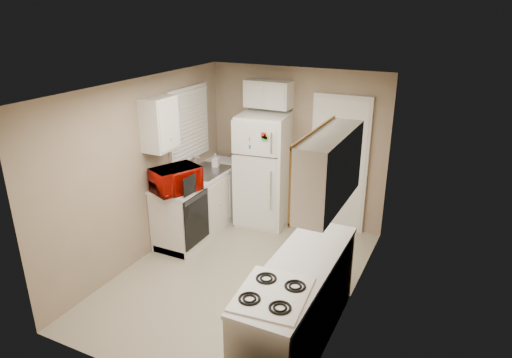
% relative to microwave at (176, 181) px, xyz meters
% --- Properties ---
extents(floor, '(3.80, 3.80, 0.00)m').
position_rel_microwave_xyz_m(floor, '(1.04, -0.21, -1.05)').
color(floor, '#BEB49A').
rests_on(floor, ground).
extents(ceiling, '(3.80, 3.80, 0.00)m').
position_rel_microwave_xyz_m(ceiling, '(1.04, -0.21, 1.35)').
color(ceiling, white).
rests_on(ceiling, floor).
extents(wall_left, '(3.80, 3.80, 0.00)m').
position_rel_microwave_xyz_m(wall_left, '(-0.36, -0.21, 0.15)').
color(wall_left, gray).
rests_on(wall_left, floor).
extents(wall_right, '(3.80, 3.80, 0.00)m').
position_rel_microwave_xyz_m(wall_right, '(2.44, -0.21, 0.15)').
color(wall_right, gray).
rests_on(wall_right, floor).
extents(wall_back, '(2.80, 2.80, 0.00)m').
position_rel_microwave_xyz_m(wall_back, '(1.04, 1.69, 0.15)').
color(wall_back, gray).
rests_on(wall_back, floor).
extents(wall_front, '(2.80, 2.80, 0.00)m').
position_rel_microwave_xyz_m(wall_front, '(1.04, -2.11, 0.15)').
color(wall_front, gray).
rests_on(wall_front, floor).
extents(left_counter, '(0.60, 1.80, 0.90)m').
position_rel_microwave_xyz_m(left_counter, '(-0.06, 0.69, -0.60)').
color(left_counter, silver).
rests_on(left_counter, floor).
extents(dishwasher, '(0.03, 0.58, 0.72)m').
position_rel_microwave_xyz_m(dishwasher, '(0.23, 0.09, -0.56)').
color(dishwasher, black).
rests_on(dishwasher, floor).
extents(sink, '(0.54, 0.74, 0.16)m').
position_rel_microwave_xyz_m(sink, '(-0.06, 0.84, -0.19)').
color(sink, gray).
rests_on(sink, left_counter).
extents(microwave, '(0.69, 0.55, 0.40)m').
position_rel_microwave_xyz_m(microwave, '(0.00, 0.00, 0.00)').
color(microwave, '#8F0801').
rests_on(microwave, left_counter).
extents(soap_bottle, '(0.12, 0.12, 0.22)m').
position_rel_microwave_xyz_m(soap_bottle, '(-0.02, 1.06, -0.05)').
color(soap_bottle, silver).
rests_on(soap_bottle, left_counter).
extents(window_blinds, '(0.10, 0.98, 1.08)m').
position_rel_microwave_xyz_m(window_blinds, '(-0.32, 0.84, 0.55)').
color(window_blinds, silver).
rests_on(window_blinds, wall_left).
extents(upper_cabinet_left, '(0.30, 0.45, 0.70)m').
position_rel_microwave_xyz_m(upper_cabinet_left, '(-0.21, 0.01, 0.75)').
color(upper_cabinet_left, silver).
rests_on(upper_cabinet_left, wall_left).
extents(refrigerator, '(0.79, 0.78, 1.74)m').
position_rel_microwave_xyz_m(refrigerator, '(0.66, 1.35, -0.18)').
color(refrigerator, white).
rests_on(refrigerator, floor).
extents(cabinet_over_fridge, '(0.70, 0.30, 0.40)m').
position_rel_microwave_xyz_m(cabinet_over_fridge, '(0.64, 1.54, 0.95)').
color(cabinet_over_fridge, silver).
rests_on(cabinet_over_fridge, wall_back).
extents(interior_door, '(0.86, 0.06, 2.08)m').
position_rel_microwave_xyz_m(interior_door, '(1.74, 1.65, -0.03)').
color(interior_door, white).
rests_on(interior_door, floor).
extents(right_counter, '(0.60, 2.00, 0.90)m').
position_rel_microwave_xyz_m(right_counter, '(2.14, -1.01, -0.60)').
color(right_counter, silver).
rests_on(right_counter, floor).
extents(stove, '(0.65, 0.78, 0.88)m').
position_rel_microwave_xyz_m(stove, '(2.10, -1.56, -0.61)').
color(stove, white).
rests_on(stove, floor).
extents(upper_cabinet_right, '(0.30, 1.20, 0.70)m').
position_rel_microwave_xyz_m(upper_cabinet_right, '(2.29, -0.71, 0.75)').
color(upper_cabinet_right, silver).
rests_on(upper_cabinet_right, wall_right).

